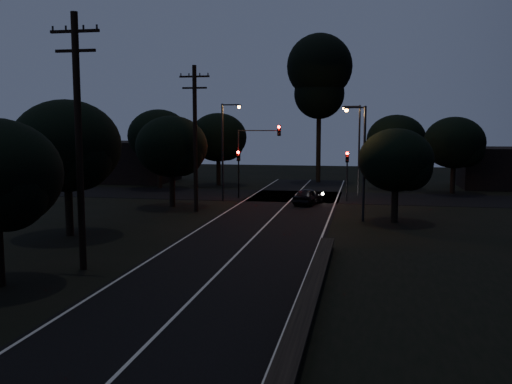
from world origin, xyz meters
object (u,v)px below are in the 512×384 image
(utility_pole_far, at_px, (195,136))
(streetlight_b, at_px, (357,143))
(utility_pole_mid, at_px, (79,138))
(streetlight_a, at_px, (225,145))
(signal_left, at_px, (239,165))
(car, at_px, (308,196))
(streetlight_c, at_px, (362,155))
(signal_mast, at_px, (258,148))
(signal_right, at_px, (347,167))
(tall_pine, at_px, (319,75))

(utility_pole_far, height_order, streetlight_b, utility_pole_far)
(utility_pole_mid, distance_m, streetlight_a, 23.04)
(signal_left, height_order, car, signal_left)
(streetlight_b, xyz_separation_m, car, (-3.62, -6.83, -3.98))
(streetlight_b, relative_size, streetlight_c, 1.07)
(signal_left, relative_size, streetlight_b, 0.51)
(signal_mast, bearing_deg, streetlight_c, -48.81)
(signal_left, xyz_separation_m, streetlight_a, (-0.71, -1.99, 1.80))
(utility_pole_mid, height_order, signal_right, utility_pole_mid)
(signal_left, distance_m, streetlight_b, 10.84)
(utility_pole_mid, distance_m, streetlight_b, 31.15)
(signal_mast, bearing_deg, utility_pole_far, -111.11)
(signal_mast, bearing_deg, utility_pole_mid, -97.04)
(streetlight_b, bearing_deg, utility_pole_far, -133.30)
(tall_pine, height_order, signal_mast, tall_pine)
(utility_pole_mid, xyz_separation_m, tall_pine, (7.00, 40.00, 5.81))
(signal_left, relative_size, streetlight_c, 0.55)
(signal_right, xyz_separation_m, signal_mast, (-7.51, 0.00, 1.50))
(streetlight_b, bearing_deg, signal_mast, -154.01)
(streetlight_b, xyz_separation_m, streetlight_c, (0.52, -14.00, -0.29))
(utility_pole_far, distance_m, streetlight_a, 6.10)
(utility_pole_mid, bearing_deg, streetlight_c, 51.74)
(utility_pole_mid, xyz_separation_m, signal_mast, (3.09, 24.99, -1.40))
(streetlight_a, xyz_separation_m, streetlight_c, (11.14, -8.00, -0.29))
(signal_mast, relative_size, streetlight_a, 0.78)
(signal_mast, height_order, streetlight_a, streetlight_a)
(streetlight_c, bearing_deg, utility_pole_far, 170.40)
(utility_pole_far, relative_size, signal_left, 2.56)
(signal_right, bearing_deg, signal_mast, 179.97)
(utility_pole_mid, distance_m, signal_right, 27.30)
(streetlight_a, bearing_deg, signal_right, 11.34)
(utility_pole_mid, xyz_separation_m, streetlight_a, (0.69, 23.00, -1.10))
(tall_pine, bearing_deg, signal_mast, -104.62)
(utility_pole_far, xyz_separation_m, streetlight_c, (11.83, -2.00, -1.13))
(signal_left, distance_m, signal_mast, 2.26)
(utility_pole_far, bearing_deg, utility_pole_mid, -90.00)
(tall_pine, xyz_separation_m, streetlight_b, (4.31, -11.00, -6.92))
(utility_pole_far, xyz_separation_m, signal_mast, (3.09, 7.99, -1.15))
(streetlight_c, bearing_deg, car, 120.00)
(utility_pole_far, height_order, tall_pine, tall_pine)
(streetlight_a, xyz_separation_m, car, (7.00, -0.83, -3.98))
(utility_pole_mid, relative_size, utility_pole_far, 1.05)
(tall_pine, distance_m, signal_left, 18.24)
(signal_mast, xyz_separation_m, streetlight_c, (8.74, -9.99, 0.01))
(streetlight_a, bearing_deg, utility_pole_mid, -91.73)
(signal_mast, bearing_deg, car, -31.53)
(streetlight_c, bearing_deg, tall_pine, 100.93)
(utility_pole_far, bearing_deg, car, 33.88)
(utility_pole_far, height_order, signal_left, utility_pole_far)
(utility_pole_far, distance_m, signal_right, 13.53)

